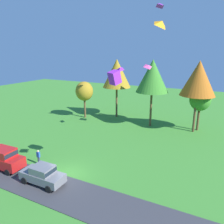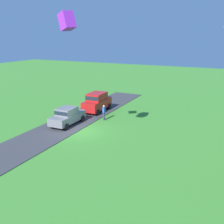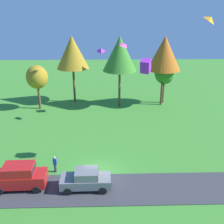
# 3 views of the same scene
# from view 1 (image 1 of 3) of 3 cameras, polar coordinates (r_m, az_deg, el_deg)

# --- Properties ---
(ground_plane) EXTENTS (120.00, 120.00, 0.00)m
(ground_plane) POSITION_cam_1_polar(r_m,az_deg,el_deg) (23.99, -11.63, -15.68)
(ground_plane) COLOR #3D842D
(pavement_strip) EXTENTS (36.00, 4.40, 0.06)m
(pavement_strip) POSITION_cam_1_polar(r_m,az_deg,el_deg) (22.39, -15.81, -18.37)
(pavement_strip) COLOR #38383D
(pavement_strip) RESTS_ON ground
(car_suv_by_flagpole) EXTENTS (4.65, 2.16, 2.28)m
(car_suv_by_flagpole) POSITION_cam_1_polar(r_m,az_deg,el_deg) (26.65, -26.50, -10.61)
(car_suv_by_flagpole) COLOR red
(car_suv_by_flagpole) RESTS_ON ground
(car_sedan_near_entrance) EXTENTS (4.41, 1.98, 1.84)m
(car_sedan_near_entrance) POSITION_cam_1_polar(r_m,az_deg,el_deg) (22.56, -17.68, -15.23)
(car_sedan_near_entrance) COLOR slate
(car_sedan_near_entrance) RESTS_ON ground
(person_watching_sky) EXTENTS (0.36, 0.24, 1.71)m
(person_watching_sky) POSITION_cam_1_polar(r_m,az_deg,el_deg) (26.29, -18.65, -11.10)
(person_watching_sky) COLOR #2D334C
(person_watching_sky) RESTS_ON ground
(tree_center_back) EXTENTS (3.27, 3.27, 6.91)m
(tree_center_back) POSITION_cam_1_polar(r_m,az_deg,el_deg) (41.29, -7.25, 5.36)
(tree_center_back) COLOR brown
(tree_center_back) RESTS_ON ground
(tree_right_of_center) EXTENTS (5.20, 5.20, 10.98)m
(tree_right_of_center) POSITION_cam_1_polar(r_m,az_deg,el_deg) (41.02, 1.26, 10.04)
(tree_right_of_center) COLOR brown
(tree_right_of_center) RESTS_ON ground
(tree_far_left) EXTENTS (5.27, 5.27, 11.12)m
(tree_far_left) POSITION_cam_1_polar(r_m,az_deg,el_deg) (36.16, 10.52, 9.21)
(tree_far_left) COLOR brown
(tree_far_left) RESTS_ON ground
(tree_far_right) EXTENTS (5.24, 5.24, 11.06)m
(tree_far_right) POSITION_cam_1_polar(r_m,az_deg,el_deg) (35.28, 21.66, 8.15)
(tree_far_right) COLOR brown
(tree_far_right) RESTS_ON ground
(tree_lone_near) EXTENTS (3.24, 3.24, 6.85)m
(tree_lone_near) POSITION_cam_1_polar(r_m,az_deg,el_deg) (36.73, 22.06, 2.98)
(tree_lone_near) COLOR brown
(tree_lone_near) RESTS_ON ground
(kite_diamond_low_drifter) EXTENTS (1.21, 1.22, 0.72)m
(kite_diamond_low_drifter) POSITION_cam_1_polar(r_m,az_deg,el_deg) (32.27, 12.58, 25.59)
(kite_diamond_low_drifter) COLOR purple
(kite_diamond_high_right) EXTENTS (1.09, 1.17, 0.72)m
(kite_diamond_high_right) POSITION_cam_1_polar(r_m,az_deg,el_deg) (16.29, 12.99, 21.59)
(kite_diamond_high_right) COLOR orange
(kite_box_high_left) EXTENTS (1.17, 1.38, 1.39)m
(kite_box_high_left) POSITION_cam_1_polar(r_m,az_deg,el_deg) (19.95, 0.68, 9.00)
(kite_box_high_left) COLOR purple
(kite_diamond_over_trees) EXTENTS (1.46, 1.46, 0.79)m
(kite_diamond_over_trees) POSITION_cam_1_polar(r_m,az_deg,el_deg) (32.39, 9.45, 11.74)
(kite_diamond_over_trees) COLOR #EA4C9E
(kite_diamond_near_flag) EXTENTS (0.95, 1.05, 0.74)m
(kite_diamond_near_flag) POSITION_cam_1_polar(r_m,az_deg,el_deg) (30.93, 2.11, 11.23)
(kite_diamond_near_flag) COLOR purple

